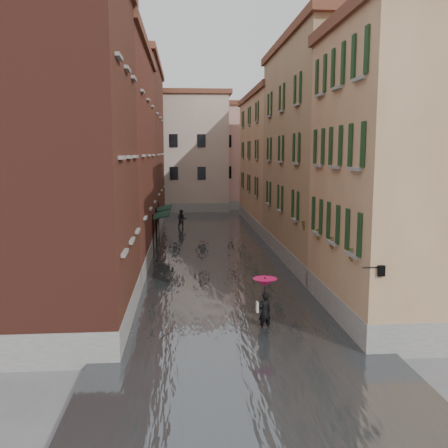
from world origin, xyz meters
name	(u,v)px	position (x,y,z in m)	size (l,w,h in m)	color
ground	(229,307)	(0.00, 0.00, 0.00)	(120.00, 120.00, 0.00)	#5E5F61
floodwater	(212,248)	(0.00, 13.00, 0.10)	(10.00, 60.00, 0.20)	#484B4F
building_left_near	(46,159)	(-7.00, -2.00, 6.50)	(6.00, 8.00, 13.00)	#5E2A1F
building_left_mid	(97,161)	(-7.00, 9.00, 6.25)	(6.00, 14.00, 12.50)	#5C301D
building_left_far	(126,150)	(-7.00, 24.00, 7.00)	(6.00, 16.00, 14.00)	#5E2A1F
building_right_near	(409,178)	(7.00, -2.00, 5.75)	(6.00, 8.00, 11.50)	#A67A55
building_right_mid	(330,156)	(7.00, 9.00, 6.50)	(6.00, 14.00, 13.00)	#9C815E
building_right_far	(282,163)	(7.00, 24.00, 5.75)	(6.00, 16.00, 11.50)	#A67A55
building_end_cream	(175,155)	(-3.00, 38.00, 6.50)	(12.00, 9.00, 13.00)	#C0AB98
building_end_pink	(249,159)	(6.00, 40.00, 6.00)	(10.00, 9.00, 12.00)	tan
awning_near	(161,216)	(-3.48, 12.73, 2.48)	(1.09, 3.36, 2.80)	black
awning_far	(164,209)	(-3.49, 16.71, 2.47)	(1.09, 3.02, 2.80)	black
wall_lantern	(380,270)	(4.33, -6.00, 3.01)	(0.71, 0.22, 0.35)	black
window_planters	(328,230)	(4.12, -0.76, 3.51)	(0.59, 7.96, 0.84)	brown
pedestrian_main	(265,299)	(1.08, -3.11, 1.28)	(0.96, 0.96, 2.06)	black
pedestrian_far	(182,220)	(-2.15, 22.51, 0.88)	(0.86, 0.67, 1.76)	black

